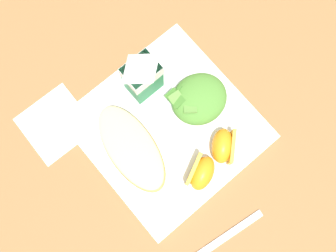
{
  "coord_description": "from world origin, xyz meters",
  "views": [
    {
      "loc": [
        -0.09,
        -0.1,
        0.67
      ],
      "look_at": [
        0.0,
        0.0,
        0.03
      ],
      "focal_mm": 40.8,
      "sensor_mm": 36.0,
      "label": 1
    }
  ],
  "objects_px": {
    "orange_wedge_front": "(201,173)",
    "metal_fork": "(208,249)",
    "cheesy_pizza_bread": "(132,148)",
    "orange_wedge_middle": "(223,146)",
    "green_salad_pile": "(201,101)",
    "paper_napkin": "(55,124)",
    "white_plate": "(168,128)",
    "milk_carton": "(142,75)"
  },
  "relations": [
    {
      "from": "white_plate",
      "to": "green_salad_pile",
      "type": "xyz_separation_m",
      "value": [
        0.07,
        -0.0,
        0.03
      ]
    },
    {
      "from": "orange_wedge_front",
      "to": "orange_wedge_middle",
      "type": "distance_m",
      "value": 0.06
    },
    {
      "from": "orange_wedge_front",
      "to": "cheesy_pizza_bread",
      "type": "bearing_deg",
      "value": 120.46
    },
    {
      "from": "orange_wedge_middle",
      "to": "green_salad_pile",
      "type": "bearing_deg",
      "value": 74.74
    },
    {
      "from": "green_salad_pile",
      "to": "milk_carton",
      "type": "xyz_separation_m",
      "value": [
        -0.05,
        0.09,
        0.04
      ]
    },
    {
      "from": "milk_carton",
      "to": "orange_wedge_front",
      "type": "relative_size",
      "value": 1.58
    },
    {
      "from": "white_plate",
      "to": "orange_wedge_front",
      "type": "distance_m",
      "value": 0.1
    },
    {
      "from": "green_salad_pile",
      "to": "paper_napkin",
      "type": "xyz_separation_m",
      "value": [
        -0.22,
        0.14,
        -0.03
      ]
    },
    {
      "from": "milk_carton",
      "to": "orange_wedge_middle",
      "type": "bearing_deg",
      "value": -79.69
    },
    {
      "from": "paper_napkin",
      "to": "white_plate",
      "type": "bearing_deg",
      "value": -42.82
    },
    {
      "from": "cheesy_pizza_bread",
      "to": "metal_fork",
      "type": "relative_size",
      "value": 0.94
    },
    {
      "from": "white_plate",
      "to": "orange_wedge_middle",
      "type": "bearing_deg",
      "value": -61.58
    },
    {
      "from": "green_salad_pile",
      "to": "orange_wedge_front",
      "type": "relative_size",
      "value": 1.44
    },
    {
      "from": "cheesy_pizza_bread",
      "to": "green_salad_pile",
      "type": "xyz_separation_m",
      "value": [
        0.14,
        -0.01,
        0.0
      ]
    },
    {
      "from": "orange_wedge_middle",
      "to": "milk_carton",
      "type": "bearing_deg",
      "value": 100.31
    },
    {
      "from": "cheesy_pizza_bread",
      "to": "paper_napkin",
      "type": "bearing_deg",
      "value": 120.49
    },
    {
      "from": "white_plate",
      "to": "green_salad_pile",
      "type": "bearing_deg",
      "value": -3.54
    },
    {
      "from": "white_plate",
      "to": "orange_wedge_front",
      "type": "bearing_deg",
      "value": -95.88
    },
    {
      "from": "orange_wedge_front",
      "to": "metal_fork",
      "type": "distance_m",
      "value": 0.13
    },
    {
      "from": "cheesy_pizza_bread",
      "to": "green_salad_pile",
      "type": "distance_m",
      "value": 0.14
    },
    {
      "from": "milk_carton",
      "to": "orange_wedge_middle",
      "type": "xyz_separation_m",
      "value": [
        0.03,
        -0.17,
        -0.04
      ]
    },
    {
      "from": "orange_wedge_middle",
      "to": "metal_fork",
      "type": "relative_size",
      "value": 0.36
    },
    {
      "from": "orange_wedge_middle",
      "to": "metal_fork",
      "type": "xyz_separation_m",
      "value": [
        -0.13,
        -0.11,
        -0.03
      ]
    },
    {
      "from": "cheesy_pizza_bread",
      "to": "orange_wedge_front",
      "type": "xyz_separation_m",
      "value": [
        0.06,
        -0.11,
        0.0
      ]
    },
    {
      "from": "green_salad_pile",
      "to": "cheesy_pizza_bread",
      "type": "bearing_deg",
      "value": 174.69
    },
    {
      "from": "white_plate",
      "to": "cheesy_pizza_bread",
      "type": "height_order",
      "value": "cheesy_pizza_bread"
    },
    {
      "from": "green_salad_pile",
      "to": "metal_fork",
      "type": "bearing_deg",
      "value": -127.81
    },
    {
      "from": "orange_wedge_front",
      "to": "orange_wedge_middle",
      "type": "height_order",
      "value": "same"
    },
    {
      "from": "orange_wedge_middle",
      "to": "orange_wedge_front",
      "type": "bearing_deg",
      "value": -170.36
    },
    {
      "from": "cheesy_pizza_bread",
      "to": "orange_wedge_middle",
      "type": "height_order",
      "value": "orange_wedge_middle"
    },
    {
      "from": "orange_wedge_front",
      "to": "white_plate",
      "type": "bearing_deg",
      "value": 84.12
    },
    {
      "from": "green_salad_pile",
      "to": "orange_wedge_front",
      "type": "distance_m",
      "value": 0.12
    },
    {
      "from": "orange_wedge_middle",
      "to": "paper_napkin",
      "type": "bearing_deg",
      "value": 131.01
    },
    {
      "from": "green_salad_pile",
      "to": "orange_wedge_middle",
      "type": "height_order",
      "value": "green_salad_pile"
    },
    {
      "from": "milk_carton",
      "to": "paper_napkin",
      "type": "distance_m",
      "value": 0.19
    },
    {
      "from": "green_salad_pile",
      "to": "paper_napkin",
      "type": "bearing_deg",
      "value": 147.03
    },
    {
      "from": "cheesy_pizza_bread",
      "to": "metal_fork",
      "type": "distance_m",
      "value": 0.21
    },
    {
      "from": "milk_carton",
      "to": "orange_wedge_front",
      "type": "height_order",
      "value": "milk_carton"
    },
    {
      "from": "white_plate",
      "to": "green_salad_pile",
      "type": "relative_size",
      "value": 2.8
    },
    {
      "from": "orange_wedge_front",
      "to": "metal_fork",
      "type": "relative_size",
      "value": 0.37
    },
    {
      "from": "paper_napkin",
      "to": "orange_wedge_middle",
      "type": "bearing_deg",
      "value": -48.99
    },
    {
      "from": "paper_napkin",
      "to": "orange_wedge_front",
      "type": "bearing_deg",
      "value": -59.53
    }
  ]
}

